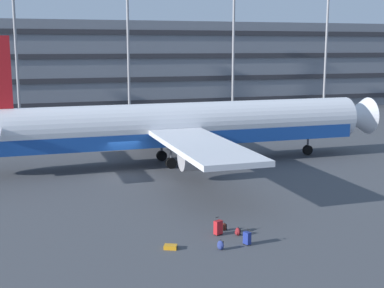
# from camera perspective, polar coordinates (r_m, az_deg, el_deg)

# --- Properties ---
(ground_plane) EXTENTS (600.00, 600.00, 0.00)m
(ground_plane) POSITION_cam_1_polar(r_m,az_deg,el_deg) (42.19, -7.14, -3.17)
(ground_plane) COLOR #424449
(terminal_structure) EXTENTS (123.16, 18.04, 13.56)m
(terminal_structure) POSITION_cam_1_polar(r_m,az_deg,el_deg) (86.42, -12.65, 8.13)
(terminal_structure) COLOR slate
(terminal_structure) RESTS_ON ground_plane
(airliner) EXTENTS (38.07, 30.67, 10.66)m
(airliner) POSITION_cam_1_polar(r_m,az_deg,el_deg) (44.78, -1.73, 1.89)
(airliner) COLOR silver
(airliner) RESTS_ON ground_plane
(light_mast_center_left) EXTENTS (1.80, 0.50, 24.61)m
(light_mast_center_left) POSITION_cam_1_polar(r_m,az_deg,el_deg) (73.16, -18.55, 13.17)
(light_mast_center_left) COLOR gray
(light_mast_center_left) RESTS_ON ground_plane
(light_mast_center_right) EXTENTS (1.80, 0.50, 18.74)m
(light_mast_center_right) POSITION_cam_1_polar(r_m,az_deg,el_deg) (74.27, -6.87, 11.23)
(light_mast_center_right) COLOR gray
(light_mast_center_right) RESTS_ON ground_plane
(light_mast_right) EXTENTS (1.80, 0.50, 24.11)m
(light_mast_right) POSITION_cam_1_polar(r_m,az_deg,el_deg) (78.63, 4.50, 13.24)
(light_mast_right) COLOR gray
(light_mast_right) RESTS_ON ground_plane
(light_mast_far_right) EXTENTS (1.80, 0.50, 22.04)m
(light_mast_far_right) POSITION_cam_1_polar(r_m,az_deg,el_deg) (85.38, 14.27, 12.02)
(light_mast_far_right) COLOR gray
(light_mast_far_right) RESTS_ON ground_plane
(suitcase_small) EXTENTS (0.36, 0.43, 0.81)m
(suitcase_small) POSITION_cam_1_polar(r_m,az_deg,el_deg) (27.32, 5.92, -9.98)
(suitcase_small) COLOR navy
(suitcase_small) RESTS_ON ground_plane
(suitcase_red) EXTENTS (0.51, 0.43, 0.96)m
(suitcase_red) POSITION_cam_1_polar(r_m,az_deg,el_deg) (28.54, 2.82, -8.91)
(suitcase_red) COLOR #B21E23
(suitcase_red) RESTS_ON ground_plane
(suitcase_scuffed) EXTENTS (0.74, 0.63, 0.21)m
(suitcase_scuffed) POSITION_cam_1_polar(r_m,az_deg,el_deg) (26.76, -2.32, -10.97)
(suitcase_scuffed) COLOR orange
(suitcase_scuffed) RESTS_ON ground_plane
(backpack_black) EXTENTS (0.30, 0.40, 0.48)m
(backpack_black) POSITION_cam_1_polar(r_m,az_deg,el_deg) (28.57, 4.91, -9.36)
(backpack_black) COLOR maroon
(backpack_black) RESTS_ON ground_plane
(backpack_orange) EXTENTS (0.37, 0.33, 0.48)m
(backpack_orange) POSITION_cam_1_polar(r_m,az_deg,el_deg) (29.25, 3.44, -8.87)
(backpack_orange) COLOR #592619
(backpack_orange) RESTS_ON ground_plane
(backpack_large) EXTENTS (0.37, 0.39, 0.53)m
(backpack_large) POSITION_cam_1_polar(r_m,az_deg,el_deg) (26.60, 3.06, -10.81)
(backpack_large) COLOR navy
(backpack_large) RESTS_ON ground_plane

